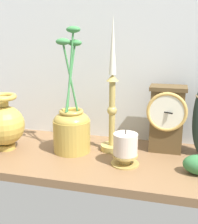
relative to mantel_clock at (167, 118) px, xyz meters
The scene contains 7 objects.
ground_plane 31.08cm from the mantel_clock, 160.62° to the right, with size 100.00×36.00×2.40cm, color brown.
back_wall 35.62cm from the mantel_clock, 161.50° to the left, with size 120.00×2.00×65.00cm, color silver.
mantel_clock is the anchor object (origin of this frame).
candlestick_tall_left 17.85cm from the mantel_clock, 166.79° to the right, with size 7.04×7.04×42.05cm.
brass_vase_bulbous 51.70cm from the mantel_clock, 166.90° to the right, with size 12.84×12.84×18.09cm.
brass_vase_jar 30.02cm from the mantel_clock, 164.94° to the right, with size 11.80×11.80×38.69cm.
pillar_candle_front 18.21cm from the mantel_clock, 128.40° to the right, with size 8.13×8.13×10.46cm.
Camera 1 is at (29.10, -81.49, 36.81)cm, focal length 47.22 mm.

